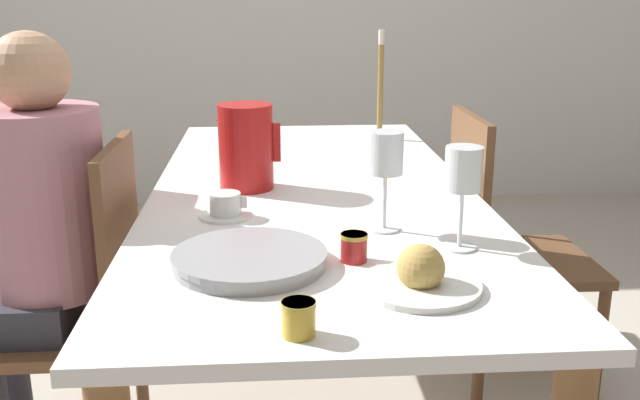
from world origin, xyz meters
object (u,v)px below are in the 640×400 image
object	(u,v)px
chair_person_side	(77,307)
bread_plate	(420,276)
teacup_near_person	(226,207)
person_seated	(34,227)
wine_glass_juice	(386,159)
candlestick_tall	(380,96)
chair_opposite	(503,247)
jam_jar_amber	(354,246)
wine_glass_water	(463,173)
red_pitcher	(246,146)
jam_jar_red	(299,317)
serving_tray	(250,259)

from	to	relation	value
chair_person_side	bread_plate	world-z (taller)	chair_person_side
teacup_near_person	bread_plate	size ratio (longest dim) A/B	0.57
person_seated	wine_glass_juice	world-z (taller)	person_seated
person_seated	candlestick_tall	xyz separation A→B (m)	(0.99, 0.80, 0.20)
person_seated	chair_opposite	bearing A→B (deg)	-75.15
chair_person_side	wine_glass_juice	xyz separation A→B (m)	(0.75, -0.21, 0.43)
jam_jar_amber	wine_glass_juice	bearing A→B (deg)	64.33
wine_glass_water	wine_glass_juice	world-z (taller)	wine_glass_juice
chair_person_side	person_seated	distance (m)	0.23
bread_plate	candlestick_tall	size ratio (longest dim) A/B	0.57
jam_jar_amber	candlestick_tall	xyz separation A→B (m)	(0.23, 1.21, 0.12)
person_seated	teacup_near_person	world-z (taller)	person_seated
chair_person_side	wine_glass_juice	distance (m)	0.89
person_seated	candlestick_tall	size ratio (longest dim) A/B	3.04
red_pitcher	jam_jar_red	size ratio (longest dim) A/B	4.01
chair_person_side	wine_glass_juice	bearing A→B (deg)	-105.55
person_seated	wine_glass_juice	size ratio (longest dim) A/B	5.23
wine_glass_juice	chair_person_side	bearing A→B (deg)	164.45
chair_person_side	person_seated	xyz separation A→B (m)	(-0.09, 0.01, 0.21)
chair_opposite	serving_tray	xyz separation A→B (m)	(-0.77, -0.77, 0.28)
wine_glass_water	candlestick_tall	distance (m)	1.15
red_pitcher	wine_glass_water	world-z (taller)	red_pitcher
wine_glass_juice	teacup_near_person	size ratio (longest dim) A/B	1.78
serving_tray	jam_jar_amber	world-z (taller)	jam_jar_amber
person_seated	chair_person_side	bearing A→B (deg)	-98.53
candlestick_tall	wine_glass_juice	bearing A→B (deg)	-98.01
chair_opposite	wine_glass_juice	distance (m)	0.86
serving_tray	wine_glass_juice	bearing A→B (deg)	34.28
teacup_near_person	serving_tray	bearing A→B (deg)	-78.68
wine_glass_water	jam_jar_red	world-z (taller)	wine_glass_water
wine_glass_water	teacup_near_person	xyz separation A→B (m)	(-0.50, 0.25, -0.14)
person_seated	bread_plate	world-z (taller)	person_seated
chair_person_side	chair_opposite	size ratio (longest dim) A/B	1.00
person_seated	wine_glass_juice	distance (m)	0.90
bread_plate	jam_jar_amber	distance (m)	0.18
jam_jar_amber	jam_jar_red	world-z (taller)	same
person_seated	candlestick_tall	bearing A→B (deg)	-50.98
jam_jar_red	candlestick_tall	size ratio (longest dim) A/B	0.15
red_pitcher	chair_opposite	bearing A→B (deg)	14.05
wine_glass_juice	jam_jar_red	bearing A→B (deg)	-113.14
chair_person_side	teacup_near_person	xyz separation A→B (m)	(0.40, -0.09, 0.29)
chair_person_side	jam_jar_red	bearing A→B (deg)	-142.49
jam_jar_red	wine_glass_water	bearing A→B (deg)	46.37
serving_tray	chair_opposite	bearing A→B (deg)	45.06
chair_person_side	red_pitcher	world-z (taller)	red_pitcher
chair_person_side	teacup_near_person	distance (m)	0.50
jam_jar_amber	red_pitcher	bearing A→B (deg)	111.95
red_pitcher	wine_glass_juice	world-z (taller)	red_pitcher
wine_glass_water	jam_jar_amber	world-z (taller)	wine_glass_water
chair_opposite	bread_plate	bearing A→B (deg)	-27.16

